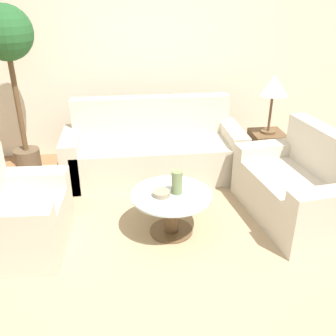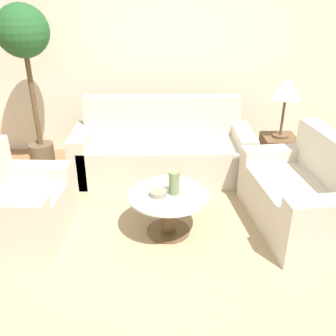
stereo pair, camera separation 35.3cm
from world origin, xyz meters
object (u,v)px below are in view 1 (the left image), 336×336
table_lamp (274,86)px  loveseat (299,190)px  potted_plant (9,53)px  vase (177,182)px  bowl (161,193)px  coffee_table (171,207)px  armchair (16,218)px  sofa_main (153,151)px

table_lamp → loveseat: bearing=-91.9°
potted_plant → vase: potted_plant is taller
table_lamp → bowl: size_ratio=4.38×
coffee_table → vase: bearing=9.5°
armchair → table_lamp: (2.68, 1.19, 0.78)m
sofa_main → vase: (0.10, -1.24, 0.22)m
potted_plant → sofa_main: bearing=-6.9°
coffee_table → potted_plant: bearing=137.9°
vase → bowl: 0.17m
sofa_main → bowl: bearing=-91.8°
sofa_main → potted_plant: (-1.53, 0.19, 1.16)m
armchair → vase: armchair is taller
sofa_main → armchair: sofa_main is taller
armchair → vase: 1.43m
sofa_main → coffee_table: 1.25m
bowl → table_lamp: bearing=39.3°
sofa_main → coffee_table: sofa_main is taller
coffee_table → potted_plant: 2.44m
vase → potted_plant: bearing=138.9°
sofa_main → loveseat: size_ratio=1.56×
bowl → sofa_main: bearing=88.2°
sofa_main → loveseat: bearing=-39.9°
vase → sofa_main: bearing=94.8°
table_lamp → vase: size_ratio=3.19×
loveseat → coffee_table: loveseat is taller
bowl → potted_plant: bearing=135.7°
potted_plant → vase: size_ratio=9.02×
sofa_main → bowl: (-0.04, -1.27, 0.13)m
armchair → potted_plant: 1.90m
loveseat → bowl: (-1.38, -0.15, 0.14)m
sofa_main → vase: size_ratio=9.68×
vase → bowl: vase is taller
armchair → potted_plant: bearing=11.4°
armchair → bowl: (1.27, 0.03, 0.14)m
sofa_main → vase: bearing=-85.2°
vase → bowl: (-0.14, -0.03, -0.09)m
table_lamp → bowl: table_lamp is taller
vase → loveseat: bearing=5.3°
armchair → bowl: armchair is taller
sofa_main → vase: 1.26m
armchair → bowl: size_ratio=5.68×
loveseat → bowl: size_ratio=8.56×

